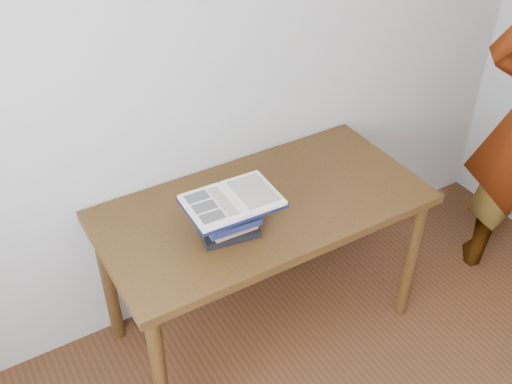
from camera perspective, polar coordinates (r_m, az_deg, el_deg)
desk at (r=2.63m, az=0.72°, el=-2.76°), size 1.42×0.71×0.76m
book_stack at (r=2.38m, az=-2.76°, el=-2.43°), size 0.25×0.21×0.15m
open_book at (r=2.32m, az=-2.29°, el=-0.85°), size 0.37×0.27×0.03m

